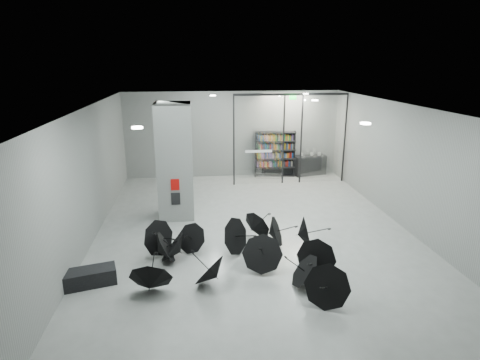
{
  "coord_description": "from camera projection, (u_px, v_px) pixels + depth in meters",
  "views": [
    {
      "loc": [
        -1.83,
        -11.54,
        5.3
      ],
      "look_at": [
        -0.3,
        1.5,
        1.4
      ],
      "focal_mm": 29.96,
      "sensor_mm": 36.0,
      "label": 1
    }
  ],
  "objects": [
    {
      "name": "fire_cabinet",
      "position": [
        175.0,
        185.0,
        13.35
      ],
      "size": [
        0.28,
        0.04,
        0.38
      ],
      "primitive_type": "cube",
      "color": "#A50A07",
      "rests_on": "column"
    },
    {
      "name": "column",
      "position": [
        175.0,
        161.0,
        13.76
      ],
      "size": [
        1.2,
        1.2,
        4.0
      ],
      "primitive_type": "cube",
      "color": "slate",
      "rests_on": "ground"
    },
    {
      "name": "exit_sign",
      "position": [
        293.0,
        98.0,
        16.93
      ],
      "size": [
        0.3,
        0.06,
        0.15
      ],
      "primitive_type": "cube",
      "color": "#0CE533",
      "rests_on": "room"
    },
    {
      "name": "umbrella_cluster",
      "position": [
        237.0,
        254.0,
        10.76
      ],
      "size": [
        5.54,
        4.81,
        1.3
      ],
      "color": "black",
      "rests_on": "ground"
    },
    {
      "name": "shop_counter",
      "position": [
        309.0,
        165.0,
        19.4
      ],
      "size": [
        1.68,
        1.0,
        0.94
      ],
      "primitive_type": "cube",
      "rotation": [
        0.0,
        0.0,
        0.25
      ],
      "color": "black",
      "rests_on": "ground"
    },
    {
      "name": "info_panel",
      "position": [
        176.0,
        199.0,
        13.5
      ],
      "size": [
        0.3,
        0.03,
        0.42
      ],
      "primitive_type": "cube",
      "color": "black",
      "rests_on": "column"
    },
    {
      "name": "glass_partition",
      "position": [
        290.0,
        135.0,
        17.59
      ],
      "size": [
        5.06,
        0.08,
        4.0
      ],
      "color": "silver",
      "rests_on": "ground"
    },
    {
      "name": "bookshelf",
      "position": [
        275.0,
        154.0,
        19.05
      ],
      "size": [
        1.98,
        0.7,
        2.14
      ],
      "primitive_type": null,
      "rotation": [
        0.0,
        0.0,
        -0.16
      ],
      "color": "black",
      "rests_on": "ground"
    },
    {
      "name": "bench",
      "position": [
        89.0,
        277.0,
        9.85
      ],
      "size": [
        1.36,
        0.84,
        0.41
      ],
      "primitive_type": "cube",
      "rotation": [
        0.0,
        0.0,
        0.26
      ],
      "color": "black",
      "rests_on": "ground"
    },
    {
      "name": "room",
      "position": [
        256.0,
        147.0,
        11.89
      ],
      "size": [
        14.0,
        14.02,
        4.01
      ],
      "color": "gray",
      "rests_on": "ground"
    }
  ]
}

